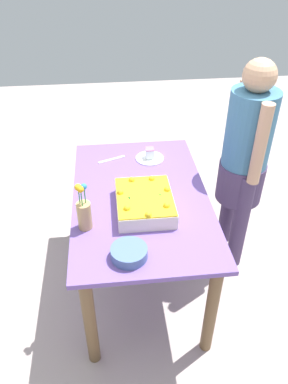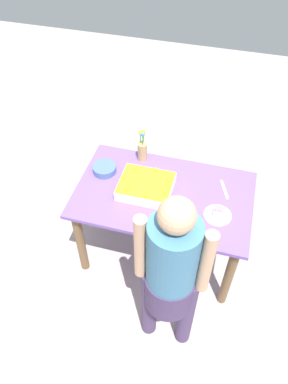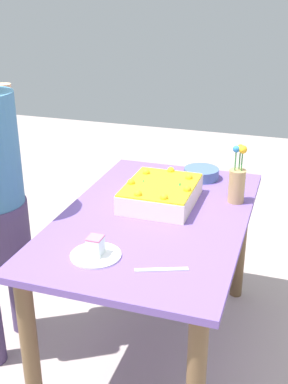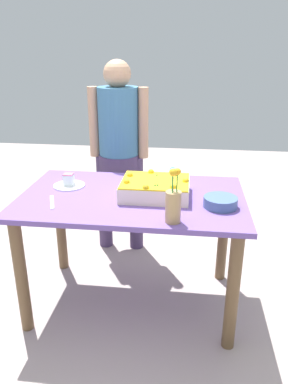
% 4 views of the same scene
% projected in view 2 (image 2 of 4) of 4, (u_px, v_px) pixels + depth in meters
% --- Properties ---
extents(ground_plane, '(8.00, 8.00, 0.00)m').
position_uv_depth(ground_plane, '(161.00, 250.00, 3.35)').
color(ground_plane, '#AC9B96').
extents(dining_table, '(1.32, 0.82, 0.75)m').
position_uv_depth(dining_table, '(163.00, 205.00, 2.90)').
color(dining_table, '#6D4FA1').
rests_on(dining_table, ground_plane).
extents(sheet_cake, '(0.40, 0.32, 0.12)m').
position_uv_depth(sheet_cake, '(146.00, 186.00, 2.79)').
color(sheet_cake, '#F8E7CA').
rests_on(sheet_cake, dining_table).
extents(serving_plate_with_slice, '(0.20, 0.20, 0.08)m').
position_uv_depth(serving_plate_with_slice, '(218.00, 214.00, 2.64)').
color(serving_plate_with_slice, white).
rests_on(serving_plate_with_slice, dining_table).
extents(cake_knife, '(0.09, 0.19, 0.00)m').
position_uv_depth(cake_knife, '(224.00, 189.00, 2.83)').
color(cake_knife, silver).
rests_on(cake_knife, dining_table).
extents(flower_vase, '(0.08, 0.08, 0.29)m').
position_uv_depth(flower_vase, '(142.00, 149.00, 2.99)').
color(flower_vase, tan).
rests_on(flower_vase, dining_table).
extents(fruit_bowl, '(0.19, 0.19, 0.06)m').
position_uv_depth(fruit_bowl, '(105.00, 169.00, 2.95)').
color(fruit_bowl, '#496593').
rests_on(fruit_bowl, dining_table).
extents(person_standing, '(0.45, 0.31, 1.49)m').
position_uv_depth(person_standing, '(171.00, 273.00, 2.22)').
color(person_standing, '#45355A').
rests_on(person_standing, ground_plane).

